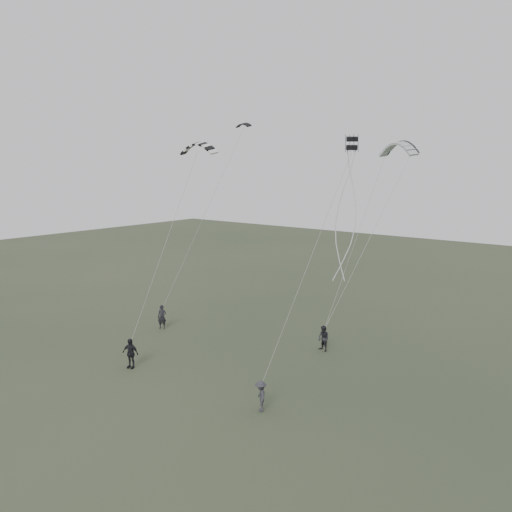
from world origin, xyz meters
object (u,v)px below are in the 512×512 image
Objects in this scene: flyer_left at (162,317)px; kite_striped at (198,144)px; flyer_right at (324,339)px; kite_pale_large at (398,143)px; flyer_far at (261,396)px; kite_box at (352,143)px; kite_dark_small at (243,124)px; flyer_center at (130,353)px.

kite_striped is (4.22, 0.24, 13.59)m from flyer_left.
kite_striped reaches higher than flyer_right.
kite_pale_large is (14.55, 11.36, 13.75)m from flyer_left.
flyer_far is 0.47× the size of kite_pale_large.
flyer_left is at bearing -147.22° from flyer_right.
kite_box is (4.30, -4.99, 13.24)m from flyer_right.
kite_dark_small is 0.54× the size of kite_striped.
flyer_right is at bearing 15.53° from kite_striped.
flyer_center is at bearing -93.73° from kite_striped.
kite_dark_small is (1.51, 8.65, 15.68)m from flyer_left.
kite_striped is (-10.32, -11.11, -0.16)m from kite_pale_large.
kite_striped is at bearing -64.06° from kite_dark_small.
flyer_far is (1.90, -9.84, -0.07)m from flyer_right.
flyer_left is at bearing 143.84° from kite_box.
flyer_far is at bearing -62.95° from kite_pale_large.
flyer_center is 24.80m from kite_pale_large.
flyer_center is (4.52, -6.70, 0.01)m from flyer_left.
kite_striped is at bearing -141.50° from flyer_right.
flyer_far is (10.26, 0.54, -0.14)m from flyer_center.
kite_dark_small reaches higher than kite_striped.
flyer_far is at bearing -40.06° from kite_dark_small.
kite_box reaches higher than flyer_center.
kite_pale_large reaches higher than flyer_far.
kite_striped is (-0.30, 6.94, 13.58)m from flyer_center.
kite_dark_small reaches higher than kite_box.
flyer_right is 0.93× the size of flyer_center.
kite_striped is at bearing 75.78° from flyer_center.
flyer_left is 13.39m from flyer_right.
kite_pale_large reaches higher than kite_box.
flyer_far is 1.08× the size of kite_dark_small.
flyer_center is 1.26× the size of kite_dark_small.
kite_pale_large is 12.94m from kite_box.
kite_pale_large is (10.03, 18.05, 13.74)m from flyer_center.
flyer_left is 1.24× the size of kite_dark_small.
kite_box is at bearing -32.46° from flyer_right.
flyer_right is 10.02m from flyer_far.
kite_striped is at bearing -106.60° from kite_pale_large.
kite_pale_large reaches higher than flyer_left.
flyer_center is 2.88× the size of kite_box.
flyer_far is at bearing -148.08° from kite_box.
kite_striped reaches higher than flyer_center.
flyer_center reaches higher than flyer_left.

